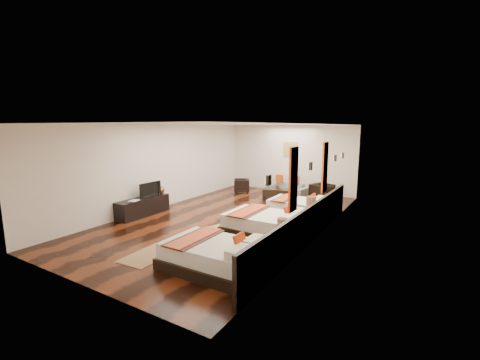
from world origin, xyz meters
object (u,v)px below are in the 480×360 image
Objects in this scene: armchair_left at (242,186)px; table_plant at (278,185)px; bed_near at (219,256)px; figurine at (159,189)px; tv at (149,190)px; bed_mid at (270,225)px; nightstand_a at (282,242)px; tv_console at (143,207)px; sofa at (287,188)px; coffee_table at (277,194)px; bed_far at (300,207)px; book at (130,201)px; nightstand_b at (310,219)px; armchair_right at (322,192)px.

table_plant is at bearing 49.59° from armchair_left.
figurine is at bearing 147.80° from bed_near.
bed_mid is at bearing -86.99° from tv.
nightstand_a is 2.99× the size of table_plant.
tv is at bearing -84.34° from figurine.
nightstand_a reaches higher than tv_console.
table_plant reaches higher than sofa.
bed_mid reaches higher than coffee_table.
bed_near is 2.57× the size of tv.
nightstand_a is 5.15m from figurine.
tv_console is 0.56m from tv.
tv is at bearing -178.27° from bed_mid.
bed_mid is 5.35m from armchair_left.
bed_far is (-0.00, 4.49, -0.03)m from bed_near.
book is at bearing 177.11° from tv.
nightstand_b reaches higher than figurine.
tv reaches higher than bed_near.
nightstand_b is at bearing 90.00° from nightstand_a.
figurine is 4.37m from coffee_table.
armchair_left is at bearing 117.10° from bed_near.
tv_console is at bearing -148.54° from bed_far.
coffee_table is at bearing 52.13° from figurine.
tv_console is at bearing -41.34° from armchair_left.
bed_mid is 4.21m from tv_console.
sofa is at bearing 102.15° from bed_near.
coffee_table is (2.61, 3.93, -0.59)m from tv.
table_plant is at bearing 111.27° from bed_mid.
book is 1.18× the size of table_plant.
armchair_left is at bearing 169.84° from table_plant.
bed_far reaches higher than table_plant.
tv reaches higher than figurine.
bed_far is 2.06× the size of nightstand_b.
nightstand_b is (0.75, -1.31, 0.08)m from bed_far.
bed_near is at bearing -75.82° from coffee_table.
bed_near is at bearing -66.28° from sofa.
nightstand_b is at bearing 76.78° from bed_near.
nightstand_a is 4.99m from tv_console.
tv is at bearing -123.39° from table_plant.
nightstand_b is at bearing -76.67° from tv.
tv is at bearing -41.24° from armchair_left.
bed_near is at bearing -116.00° from tv.
bed_mid is 2.22× the size of coffee_table.
bed_near reaches higher than armchair_right.
armchair_left is (-3.31, 4.20, -0.00)m from bed_mid.
coffee_table is at bearing 111.96° from bed_mid.
figurine is (-4.20, 0.38, 0.44)m from bed_mid.
tv_console is 4.63m from armchair_left.
nightstand_b is 2.59× the size of figurine.
figurine reaches higher than bed_far.
bed_mid reaches higher than sofa.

